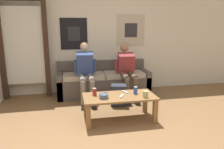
{
  "coord_description": "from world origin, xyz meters",
  "views": [
    {
      "loc": [
        -0.7,
        -2.35,
        1.59
      ],
      "look_at": [
        0.1,
        1.53,
        0.67
      ],
      "focal_mm": 35.0,
      "sensor_mm": 36.0,
      "label": 1
    }
  ],
  "objects_px": {
    "drink_can_blue": "(135,90)",
    "coffee_table": "(119,100)",
    "pillar_candle": "(145,94)",
    "person_seated_adult": "(86,70)",
    "backpack": "(119,96)",
    "drink_can_red": "(95,92)",
    "cell_phone": "(105,94)",
    "ceramic_bowl": "(104,96)",
    "person_seated_teen": "(127,69)",
    "game_controller_near_right": "(122,96)",
    "game_controller_near_left": "(125,92)",
    "couch": "(104,82)"
  },
  "relations": [
    {
      "from": "drink_can_blue",
      "to": "coffee_table",
      "type": "bearing_deg",
      "value": -172.55
    },
    {
      "from": "pillar_candle",
      "to": "drink_can_blue",
      "type": "distance_m",
      "value": 0.23
    },
    {
      "from": "coffee_table",
      "to": "person_seated_adult",
      "type": "distance_m",
      "value": 1.22
    },
    {
      "from": "person_seated_adult",
      "to": "pillar_candle",
      "type": "distance_m",
      "value": 1.53
    },
    {
      "from": "backpack",
      "to": "drink_can_blue",
      "type": "height_order",
      "value": "drink_can_blue"
    },
    {
      "from": "drink_can_red",
      "to": "cell_phone",
      "type": "distance_m",
      "value": 0.19
    },
    {
      "from": "person_seated_adult",
      "to": "pillar_candle",
      "type": "xyz_separation_m",
      "value": [
        0.85,
        -1.26,
        -0.18
      ]
    },
    {
      "from": "person_seated_adult",
      "to": "drink_can_blue",
      "type": "xyz_separation_m",
      "value": [
        0.75,
        -1.05,
        -0.17
      ]
    },
    {
      "from": "drink_can_blue",
      "to": "pillar_candle",
      "type": "bearing_deg",
      "value": -64.24
    },
    {
      "from": "ceramic_bowl",
      "to": "drink_can_blue",
      "type": "distance_m",
      "value": 0.57
    },
    {
      "from": "drink_can_blue",
      "to": "cell_phone",
      "type": "distance_m",
      "value": 0.52
    },
    {
      "from": "backpack",
      "to": "person_seated_teen",
      "type": "bearing_deg",
      "value": 57.33
    },
    {
      "from": "drink_can_blue",
      "to": "game_controller_near_right",
      "type": "relative_size",
      "value": 0.86
    },
    {
      "from": "person_seated_adult",
      "to": "game_controller_near_left",
      "type": "relative_size",
      "value": 8.36
    },
    {
      "from": "coffee_table",
      "to": "cell_phone",
      "type": "bearing_deg",
      "value": 148.52
    },
    {
      "from": "coffee_table",
      "to": "game_controller_near_right",
      "type": "height_order",
      "value": "game_controller_near_right"
    },
    {
      "from": "ceramic_bowl",
      "to": "drink_can_red",
      "type": "relative_size",
      "value": 1.25
    },
    {
      "from": "ceramic_bowl",
      "to": "person_seated_teen",
      "type": "bearing_deg",
      "value": 59.25
    },
    {
      "from": "coffee_table",
      "to": "drink_can_red",
      "type": "relative_size",
      "value": 9.63
    },
    {
      "from": "drink_can_blue",
      "to": "cell_phone",
      "type": "xyz_separation_m",
      "value": [
        -0.51,
        0.1,
        -0.06
      ]
    },
    {
      "from": "pillar_candle",
      "to": "game_controller_near_left",
      "type": "xyz_separation_m",
      "value": [
        -0.25,
        0.31,
        -0.04
      ]
    },
    {
      "from": "person_seated_adult",
      "to": "game_controller_near_left",
      "type": "bearing_deg",
      "value": -58.0
    },
    {
      "from": "coffee_table",
      "to": "person_seated_teen",
      "type": "relative_size",
      "value": 1.01
    },
    {
      "from": "couch",
      "to": "cell_phone",
      "type": "relative_size",
      "value": 13.75
    },
    {
      "from": "ceramic_bowl",
      "to": "pillar_candle",
      "type": "height_order",
      "value": "pillar_candle"
    },
    {
      "from": "person_seated_adult",
      "to": "ceramic_bowl",
      "type": "xyz_separation_m",
      "value": [
        0.18,
        -1.16,
        -0.19
      ]
    },
    {
      "from": "couch",
      "to": "drink_can_red",
      "type": "height_order",
      "value": "couch"
    },
    {
      "from": "person_seated_adult",
      "to": "ceramic_bowl",
      "type": "distance_m",
      "value": 1.19
    },
    {
      "from": "couch",
      "to": "person_seated_adult",
      "type": "bearing_deg",
      "value": -140.9
    },
    {
      "from": "person_seated_adult",
      "to": "cell_phone",
      "type": "bearing_deg",
      "value": -75.91
    },
    {
      "from": "person_seated_teen",
      "to": "pillar_candle",
      "type": "height_order",
      "value": "person_seated_teen"
    },
    {
      "from": "backpack",
      "to": "pillar_candle",
      "type": "relative_size",
      "value": 3.5
    },
    {
      "from": "coffee_table",
      "to": "backpack",
      "type": "bearing_deg",
      "value": 77.43
    },
    {
      "from": "ceramic_bowl",
      "to": "drink_can_blue",
      "type": "relative_size",
      "value": 1.25
    },
    {
      "from": "backpack",
      "to": "game_controller_near_right",
      "type": "bearing_deg",
      "value": -99.85
    },
    {
      "from": "person_seated_teen",
      "to": "person_seated_adult",
      "type": "bearing_deg",
      "value": -178.49
    },
    {
      "from": "person_seated_adult",
      "to": "backpack",
      "type": "bearing_deg",
      "value": -33.99
    },
    {
      "from": "person_seated_teen",
      "to": "ceramic_bowl",
      "type": "distance_m",
      "value": 1.39
    },
    {
      "from": "pillar_candle",
      "to": "game_controller_near_left",
      "type": "height_order",
      "value": "pillar_candle"
    },
    {
      "from": "game_controller_near_left",
      "to": "game_controller_near_right",
      "type": "xyz_separation_m",
      "value": [
        -0.12,
        -0.2,
        0.0
      ]
    },
    {
      "from": "couch",
      "to": "cell_phone",
      "type": "bearing_deg",
      "value": -98.33
    },
    {
      "from": "pillar_candle",
      "to": "drink_can_blue",
      "type": "xyz_separation_m",
      "value": [
        -0.1,
        0.21,
        0.01
      ]
    },
    {
      "from": "couch",
      "to": "pillar_candle",
      "type": "height_order",
      "value": "couch"
    },
    {
      "from": "pillar_candle",
      "to": "game_controller_near_right",
      "type": "relative_size",
      "value": 0.83
    },
    {
      "from": "cell_phone",
      "to": "drink_can_red",
      "type": "bearing_deg",
      "value": -168.2
    },
    {
      "from": "game_controller_near_left",
      "to": "coffee_table",
      "type": "bearing_deg",
      "value": -135.69
    },
    {
      "from": "cell_phone",
      "to": "couch",
      "type": "bearing_deg",
      "value": 81.67
    },
    {
      "from": "pillar_candle",
      "to": "game_controller_near_left",
      "type": "relative_size",
      "value": 0.82
    },
    {
      "from": "pillar_candle",
      "to": "person_seated_teen",
      "type": "bearing_deg",
      "value": 88.17
    },
    {
      "from": "cell_phone",
      "to": "pillar_candle",
      "type": "bearing_deg",
      "value": -26.71
    }
  ]
}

